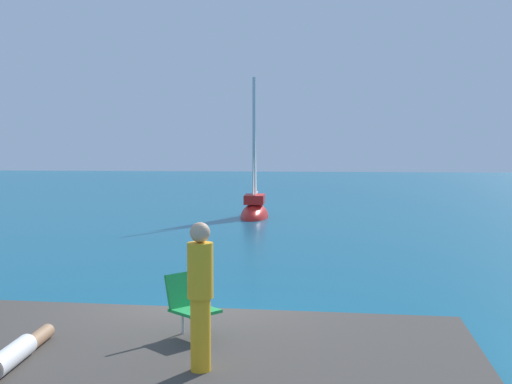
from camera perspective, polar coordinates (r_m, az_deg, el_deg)
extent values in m
plane|color=#0F5675|center=(10.67, -5.35, -13.11)|extent=(160.00, 160.00, 0.00)
cube|color=#423D38|center=(8.11, -9.71, -16.07)|extent=(8.07, 4.28, 0.71)
cube|color=#3B3435|center=(10.29, 9.10, -13.79)|extent=(1.22, 0.99, 0.85)
cube|color=#473E39|center=(11.38, -18.06, -12.20)|extent=(0.97, 0.78, 0.66)
ellipsoid|color=red|center=(29.26, -0.13, -2.28)|extent=(1.46, 3.73, 1.26)
cube|color=red|center=(29.18, -0.13, -0.64)|extent=(0.97, 1.65, 0.41)
cylinder|color=#B7B7BC|center=(28.75, -0.18, 4.59)|extent=(0.14, 0.14, 5.73)
cylinder|color=#B2B2B7|center=(29.96, -0.03, -0.15)|extent=(0.24, 2.30, 0.11)
pyramid|color=silver|center=(29.39, -0.10, 4.13)|extent=(0.17, 1.83, 4.36)
cylinder|color=white|center=(7.71, -21.14, -13.59)|extent=(0.31, 0.92, 0.24)
cylinder|color=#9E704C|center=(8.39, -19.04, -12.34)|extent=(0.23, 0.71, 0.18)
cylinder|color=gold|center=(7.06, -5.00, -12.61)|extent=(0.22, 0.22, 0.80)
cylinder|color=gold|center=(6.89, -5.03, -7.02)|extent=(0.28, 0.28, 0.60)
sphere|color=tan|center=(6.83, -5.05, -3.63)|extent=(0.22, 0.22, 0.22)
cube|color=green|center=(8.24, -5.49, -10.56)|extent=(0.71, 0.70, 0.04)
cube|color=green|center=(8.39, -6.61, -8.73)|extent=(0.42, 0.47, 0.45)
cylinder|color=silver|center=(8.13, -4.55, -12.03)|extent=(0.04, 0.04, 0.35)
cylinder|color=silver|center=(8.48, -6.59, -11.37)|extent=(0.04, 0.04, 0.35)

